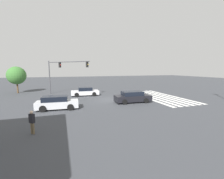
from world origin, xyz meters
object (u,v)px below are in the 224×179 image
Objects in this scene: car_0 at (133,97)px; pedestrian at (32,121)px; tree_corner_a at (16,75)px; car_3 at (85,92)px; car_2 at (57,103)px; traffic_signal_mast at (61,70)px.

pedestrian is (-6.68, 10.80, 0.18)m from car_0.
tree_corner_a reaches higher than car_0.
car_0 is 2.99× the size of pedestrian.
pedestrian is at bearing -164.37° from tree_corner_a.
car_3 is 2.83× the size of pedestrian.
car_2 is 15.97m from tree_corner_a.
tree_corner_a is at bearing -166.65° from traffic_signal_mast.
car_0 is 1.06× the size of car_3.
traffic_signal_mast is 9.09m from tree_corner_a.
pedestrian reaches higher than car_2.
tree_corner_a is (20.27, 5.67, 2.32)m from pedestrian.
tree_corner_a reaches higher than car_2.
car_3 is at bearing 129.86° from car_0.
traffic_signal_mast is at bearing 36.94° from pedestrian.
car_3 is at bearing -120.19° from tree_corner_a.
car_2 is 8.62m from car_3.
car_2 is 6.34m from pedestrian.
car_3 is (7.53, -4.20, -0.06)m from car_2.
traffic_signal_mast reaches higher than car_0.
traffic_signal_mast is 1.36× the size of car_2.
car_2 is (-0.51, 9.39, 0.00)m from car_0.
tree_corner_a is (6.56, 11.27, 2.56)m from car_3.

